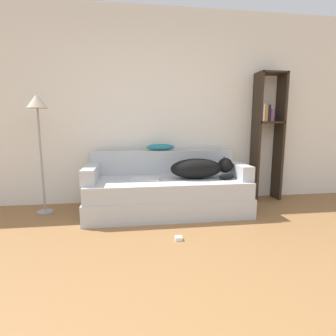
% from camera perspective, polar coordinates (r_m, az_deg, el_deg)
% --- Properties ---
extents(wall_back, '(6.96, 0.06, 2.70)m').
position_cam_1_polar(wall_back, '(3.83, -3.77, 12.91)').
color(wall_back, silver).
rests_on(wall_back, ground_plane).
extents(couch, '(2.00, 0.90, 0.44)m').
position_cam_1_polar(couch, '(3.37, -0.23, -6.00)').
color(couch, '#B2B7BC').
rests_on(couch, ground_plane).
extents(couch_backrest, '(1.96, 0.15, 0.32)m').
position_cam_1_polar(couch_backrest, '(3.67, -1.06, 1.35)').
color(couch_backrest, '#B2B7BC').
rests_on(couch_backrest, couch).
extents(couch_arm_left, '(0.15, 0.71, 0.18)m').
position_cam_1_polar(couch_arm_left, '(3.30, -16.36, -1.15)').
color(couch_arm_left, '#B2B7BC').
rests_on(couch_arm_left, couch).
extents(couch_arm_right, '(0.15, 0.71, 0.18)m').
position_cam_1_polar(couch_arm_right, '(3.55, 14.78, -0.40)').
color(couch_arm_right, '#B2B7BC').
rests_on(couch_arm_right, couch).
extents(dog, '(0.81, 0.32, 0.27)m').
position_cam_1_polar(dog, '(3.33, 7.13, -0.04)').
color(dog, black).
rests_on(dog, couch).
extents(laptop, '(0.39, 0.29, 0.02)m').
position_cam_1_polar(laptop, '(3.27, -4.88, -2.37)').
color(laptop, silver).
rests_on(laptop, couch).
extents(throw_pillow, '(0.39, 0.19, 0.09)m').
position_cam_1_polar(throw_pillow, '(3.65, -1.64, 4.57)').
color(throw_pillow, teal).
rests_on(throw_pillow, couch_backrest).
extents(bookshelf, '(0.41, 0.26, 1.85)m').
position_cam_1_polar(bookshelf, '(4.15, 20.83, 7.65)').
color(bookshelf, '#2D2319').
rests_on(bookshelf, ground_plane).
extents(floor_lamp, '(0.24, 0.24, 1.47)m').
position_cam_1_polar(floor_lamp, '(3.56, -26.46, 10.39)').
color(floor_lamp, gray).
rests_on(floor_lamp, ground_plane).
extents(power_adapter, '(0.07, 0.07, 0.03)m').
position_cam_1_polar(power_adapter, '(2.63, 2.32, -15.03)').
color(power_adapter, white).
rests_on(power_adapter, ground_plane).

